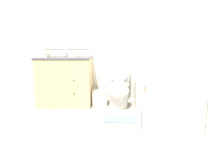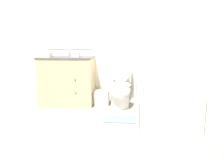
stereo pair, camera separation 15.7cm
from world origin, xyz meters
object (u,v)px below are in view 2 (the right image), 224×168
(sink_faucet, at_px, (69,54))
(toilet, at_px, (120,87))
(wastebasket, at_px, (102,98))
(vanity_cabinet, at_px, (68,80))
(bath_mat, at_px, (121,119))
(tissue_box, at_px, (76,54))
(bathtub, at_px, (162,100))
(hand_towel_folded, at_px, (45,55))
(bath_towel_folded, at_px, (156,90))

(sink_faucet, distance_m, toilet, 1.12)
(wastebasket, bearing_deg, vanity_cabinet, -179.26)
(bath_mat, bearing_deg, tissue_box, 138.18)
(vanity_cabinet, distance_m, toilet, 0.95)
(bathtub, bearing_deg, wastebasket, 152.58)
(bathtub, bearing_deg, tissue_box, 160.96)
(bathtub, xyz_separation_m, tissue_box, (-1.42, 0.49, 0.65))
(vanity_cabinet, xyz_separation_m, bathtub, (1.59, -0.51, -0.19))
(wastebasket, bearing_deg, toilet, -16.91)
(vanity_cabinet, distance_m, hand_towel_folded, 0.58)
(toilet, xyz_separation_m, bathtub, (0.65, -0.41, -0.10))
(sink_faucet, bearing_deg, bathtub, -23.62)
(vanity_cabinet, height_order, sink_faucet, sink_faucet)
(wastebasket, bearing_deg, bathtub, -27.42)
(bathtub, distance_m, hand_towel_folded, 2.06)
(vanity_cabinet, bearing_deg, bath_mat, -36.99)
(vanity_cabinet, distance_m, bath_towel_folded, 1.78)
(vanity_cabinet, bearing_deg, wastebasket, 0.74)
(tissue_box, height_order, bath_towel_folded, tissue_box)
(hand_towel_folded, bearing_deg, bath_mat, -24.51)
(bathtub, bearing_deg, bath_towel_folded, -107.06)
(vanity_cabinet, xyz_separation_m, bath_mat, (0.98, -0.74, -0.43))
(wastebasket, relative_size, bath_towel_folded, 0.83)
(sink_faucet, height_order, bath_towel_folded, sink_faucet)
(bath_mat, bearing_deg, vanity_cabinet, 143.01)
(sink_faucet, relative_size, tissue_box, 0.98)
(sink_faucet, bearing_deg, hand_towel_folded, -134.43)
(bath_towel_folded, xyz_separation_m, bath_mat, (-0.45, 0.32, -0.52))
(wastebasket, bearing_deg, sink_faucet, 163.07)
(sink_faucet, relative_size, hand_towel_folded, 0.70)
(bath_towel_folded, bearing_deg, toilet, 116.54)
(sink_faucet, xyz_separation_m, bathtub, (1.59, -0.70, -0.65))
(bath_towel_folded, bearing_deg, tissue_box, 140.11)
(bath_mat, bearing_deg, bathtub, 20.65)
(hand_towel_folded, bearing_deg, bathtub, -10.71)
(vanity_cabinet, bearing_deg, bath_towel_folded, -36.70)
(vanity_cabinet, bearing_deg, tissue_box, -4.58)
(bathtub, relative_size, bath_towel_folded, 4.93)
(vanity_cabinet, bearing_deg, toilet, -5.70)
(vanity_cabinet, height_order, bath_mat, vanity_cabinet)
(tissue_box, height_order, hand_towel_folded, tissue_box)
(tissue_box, distance_m, bath_towel_folded, 1.68)
(tissue_box, bearing_deg, wastebasket, 2.82)
(toilet, relative_size, bathtub, 0.57)
(tissue_box, bearing_deg, bath_mat, -41.82)
(bath_mat, bearing_deg, toilet, 93.39)
(sink_faucet, xyz_separation_m, tissue_box, (0.17, -0.21, 0.01))
(wastebasket, bearing_deg, bath_towel_folded, -52.59)
(hand_towel_folded, xyz_separation_m, bath_towel_folded, (1.75, -0.92, -0.37))
(toilet, distance_m, bathtub, 0.78)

